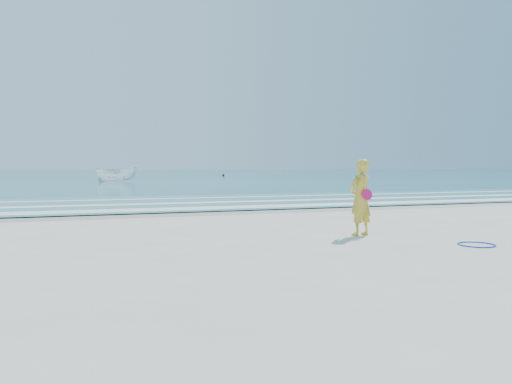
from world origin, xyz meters
name	(u,v)px	position (x,y,z in m)	size (l,w,h in m)	color
ground	(317,252)	(0.00, 0.00, 0.00)	(400.00, 400.00, 0.00)	silver
wet_sand	(208,212)	(0.00, 9.00, 0.00)	(400.00, 2.40, 0.00)	#B2A893
ocean	(102,174)	(0.00, 105.00, 0.02)	(400.00, 190.00, 0.04)	#19727F
shallow	(182,202)	(0.00, 14.00, 0.04)	(400.00, 10.00, 0.01)	#59B7AD
foam_near	(200,208)	(0.00, 10.30, 0.05)	(400.00, 1.40, 0.01)	white
foam_mid	(185,203)	(0.00, 13.20, 0.05)	(400.00, 0.90, 0.01)	white
foam_far	(172,198)	(0.00, 16.50, 0.05)	(400.00, 0.60, 0.01)	white
hoop	(477,245)	(3.64, -0.38, 0.01)	(0.78, 0.78, 0.03)	#0C30D8
boat	(117,174)	(-0.74, 45.79, 0.88)	(1.64, 4.36, 1.68)	white
buoy	(223,175)	(17.60, 69.43, 0.22)	(0.37, 0.37, 0.37)	black
woman	(360,198)	(2.06, 1.77, 0.94)	(0.80, 0.66, 1.88)	gold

